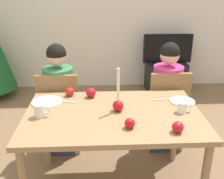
{
  "coord_description": "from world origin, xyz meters",
  "views": [
    {
      "loc": [
        -0.1,
        -1.91,
        1.73
      ],
      "look_at": [
        0.0,
        0.2,
        0.87
      ],
      "focal_mm": 43.37,
      "sensor_mm": 36.0,
      "label": 1
    }
  ],
  "objects": [
    {
      "name": "apple_by_left_plate",
      "position": [
        0.1,
        -0.24,
        0.79
      ],
      "size": [
        0.08,
        0.08,
        0.08
      ],
      "primitive_type": "sphere",
      "color": "red",
      "rests_on": "dining_table"
    },
    {
      "name": "mug_right",
      "position": [
        0.55,
        -0.01,
        0.79
      ],
      "size": [
        0.12,
        0.08,
        0.09
      ],
      "color": "white",
      "rests_on": "dining_table"
    },
    {
      "name": "apple_near_candle",
      "position": [
        0.43,
        -0.31,
        0.79
      ],
      "size": [
        0.08,
        0.08,
        0.08
      ],
      "primitive_type": "sphere",
      "color": "red",
      "rests_on": "dining_table"
    },
    {
      "name": "person_left_child",
      "position": [
        -0.51,
        0.64,
        0.57
      ],
      "size": [
        0.3,
        0.3,
        1.17
      ],
      "color": "#33384C",
      "rests_on": "ground"
    },
    {
      "name": "chair_left",
      "position": [
        -0.51,
        0.61,
        0.51
      ],
      "size": [
        0.4,
        0.4,
        0.9
      ],
      "color": "olive",
      "rests_on": "ground"
    },
    {
      "name": "fork_left",
      "position": [
        -0.39,
        0.22,
        0.75
      ],
      "size": [
        0.18,
        0.06,
        0.01
      ],
      "primitive_type": "cube",
      "rotation": [
        0.0,
        0.0,
        -0.28
      ],
      "color": "silver",
      "rests_on": "dining_table"
    },
    {
      "name": "candle_centerpiece",
      "position": [
        0.04,
        0.03,
        0.82
      ],
      "size": [
        0.09,
        0.09,
        0.36
      ],
      "color": "red",
      "rests_on": "dining_table"
    },
    {
      "name": "chair_right",
      "position": [
        0.59,
        0.61,
        0.51
      ],
      "size": [
        0.4,
        0.4,
        0.9
      ],
      "color": "olive",
      "rests_on": "ground"
    },
    {
      "name": "apple_by_right_mug",
      "position": [
        -0.18,
        0.32,
        0.79
      ],
      "size": [
        0.09,
        0.09,
        0.09
      ],
      "primitive_type": "sphere",
      "color": "#AB1522",
      "rests_on": "dining_table"
    },
    {
      "name": "plate_right",
      "position": [
        0.61,
        0.18,
        0.76
      ],
      "size": [
        0.21,
        0.21,
        0.01
      ],
      "primitive_type": "cylinder",
      "color": "white",
      "rests_on": "dining_table"
    },
    {
      "name": "person_right_child",
      "position": [
        0.59,
        0.64,
        0.57
      ],
      "size": [
        0.3,
        0.3,
        1.17
      ],
      "color": "#33384C",
      "rests_on": "ground"
    },
    {
      "name": "tv_stand",
      "position": [
        1.0,
        2.3,
        0.24
      ],
      "size": [
        0.64,
        0.4,
        0.48
      ],
      "primitive_type": "cube",
      "color": "black",
      "rests_on": "ground"
    },
    {
      "name": "plate_left",
      "position": [
        -0.56,
        0.23,
        0.76
      ],
      "size": [
        0.26,
        0.26,
        0.01
      ],
      "primitive_type": "cylinder",
      "color": "white",
      "rests_on": "dining_table"
    },
    {
      "name": "back_wall",
      "position": [
        0.0,
        2.6,
        1.3
      ],
      "size": [
        6.4,
        0.1,
        2.6
      ],
      "primitive_type": "cube",
      "color": "beige",
      "rests_on": "ground"
    },
    {
      "name": "fork_right",
      "position": [
        0.43,
        0.23,
        0.75
      ],
      "size": [
        0.18,
        0.04,
        0.01
      ],
      "primitive_type": "cube",
      "rotation": [
        0.0,
        0.0,
        0.15
      ],
      "color": "silver",
      "rests_on": "dining_table"
    },
    {
      "name": "mug_left",
      "position": [
        -0.56,
        -0.04,
        0.8
      ],
      "size": [
        0.13,
        0.08,
        0.1
      ],
      "color": "silver",
      "rests_on": "dining_table"
    },
    {
      "name": "apple_far_edge",
      "position": [
        -0.38,
        0.36,
        0.79
      ],
      "size": [
        0.08,
        0.08,
        0.08
      ],
      "primitive_type": "sphere",
      "color": "#B11E1C",
      "rests_on": "dining_table"
    },
    {
      "name": "tv",
      "position": [
        1.0,
        2.3,
        0.71
      ],
      "size": [
        0.79,
        0.05,
        0.46
      ],
      "color": "black",
      "rests_on": "tv_stand"
    },
    {
      "name": "dining_table",
      "position": [
        0.0,
        0.0,
        0.67
      ],
      "size": [
        1.4,
        0.9,
        0.75
      ],
      "color": "#99754C",
      "rests_on": "ground"
    }
  ]
}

